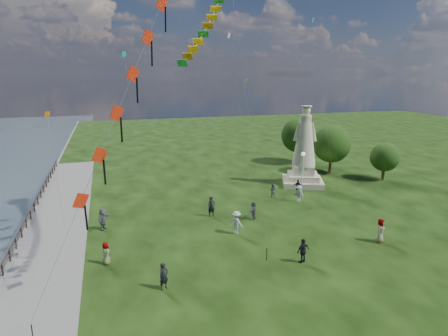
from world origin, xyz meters
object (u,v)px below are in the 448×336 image
object	(u,v)px
lamppost	(303,164)
person_4	(380,231)
person_5	(103,219)
person_6	(212,206)
person_7	(273,190)
person_9	(298,187)
person_8	(299,193)
person_10	(106,253)
person_11	(254,210)
person_0	(164,276)
person_3	(303,251)
person_2	(236,222)
statue	(304,156)

from	to	relation	value
lamppost	person_4	distance (m)	12.98
person_5	person_6	xyz separation A→B (m)	(9.34, 0.16, 0.01)
person_7	person_9	bearing A→B (deg)	-156.15
person_4	person_6	size ratio (longest dim) A/B	1.02
person_4	person_6	distance (m)	14.09
lamppost	person_9	distance (m)	2.58
person_5	person_8	distance (m)	18.85
person_10	person_5	bearing A→B (deg)	-22.67
person_9	person_11	distance (m)	8.63
person_0	person_3	distance (m)	9.52
lamppost	person_6	xyz separation A→B (m)	(-11.17, -3.70, -2.32)
person_11	person_5	bearing A→B (deg)	-57.78
lamppost	person_9	bearing A→B (deg)	-145.84
person_2	person_8	world-z (taller)	person_2
person_7	person_8	world-z (taller)	person_8
person_8	person_9	world-z (taller)	person_8
person_8	person_7	bearing A→B (deg)	-167.86
person_4	person_7	bearing A→B (deg)	70.49
person_3	person_6	size ratio (longest dim) A/B	0.94
statue	person_2	size ratio (longest dim) A/B	4.80
person_7	person_11	distance (m)	6.59
person_10	person_11	size ratio (longest dim) A/B	0.95
statue	person_0	world-z (taller)	statue
person_4	person_6	world-z (taller)	person_4
lamppost	person_11	world-z (taller)	lamppost
person_6	person_10	bearing A→B (deg)	-150.19
person_10	person_11	distance (m)	13.30
person_2	person_4	world-z (taller)	person_2
person_9	person_0	bearing A→B (deg)	-100.24
person_5	lamppost	bearing A→B (deg)	-49.64
person_5	person_2	bearing A→B (deg)	-82.11
person_7	person_2	bearing A→B (deg)	74.56
statue	person_10	xyz separation A→B (m)	(-22.03, -12.81, -2.65)
person_4	person_8	xyz separation A→B (m)	(-1.33, 10.30, -0.10)
person_9	person_10	xyz separation A→B (m)	(-19.57, -9.48, -0.06)
person_0	person_9	bearing A→B (deg)	13.66
person_0	person_3	world-z (taller)	person_3
statue	person_9	size ratio (longest dim) A/B	5.40
person_8	person_9	bearing A→B (deg)	123.27
person_4	person_7	size ratio (longest dim) A/B	1.30
statue	person_3	distance (m)	19.22
statue	person_4	bearing A→B (deg)	-73.69
person_10	person_4	bearing A→B (deg)	-122.10
person_0	person_5	world-z (taller)	person_5
person_3	person_6	bearing A→B (deg)	-85.84
person_6	person_10	xyz separation A→B (m)	(-9.17, -6.31, -0.14)
person_3	statue	bearing A→B (deg)	-134.44
lamppost	person_6	size ratio (longest dim) A/B	2.43
statue	person_9	distance (m)	4.89
statue	person_8	world-z (taller)	statue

